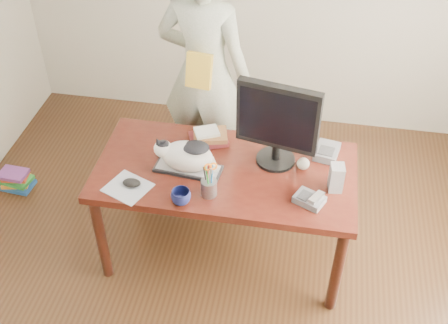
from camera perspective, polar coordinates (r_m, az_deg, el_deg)
room at (r=2.61m, az=-2.11°, el=0.59°), size 4.50×4.50×4.50m
desk at (r=3.60m, az=0.36°, el=-1.68°), size 1.60×0.80×0.75m
keyboard at (r=3.44m, az=-3.67°, el=-0.66°), size 0.42×0.19×0.02m
cat at (r=3.37m, az=-3.96°, el=0.73°), size 0.40×0.22×0.23m
monitor at (r=3.31m, az=5.47°, el=4.12°), size 0.50×0.29×0.56m
pen_cup at (r=3.24m, az=-1.53°, el=-2.44°), size 0.12×0.12×0.24m
mousepad at (r=3.37m, az=-9.75°, el=-2.56°), size 0.31×0.30×0.01m
mouse at (r=3.36m, az=-9.37°, el=-2.10°), size 0.13×0.11×0.04m
coffee_mug at (r=3.21m, az=-4.40°, el=-3.56°), size 0.14×0.14×0.09m
phone at (r=3.25m, az=8.73°, el=-3.75°), size 0.20×0.18×0.08m
speaker at (r=3.32m, az=11.34°, el=-1.57°), size 0.09×0.10×0.18m
baseball at (r=3.46m, az=8.05°, el=-0.17°), size 0.08×0.08×0.08m
book_stack at (r=3.63m, az=-1.54°, el=2.58°), size 0.28×0.25×0.09m
calculator at (r=3.59m, az=10.41°, el=1.04°), size 0.17×0.21×0.06m
person at (r=4.01m, az=-1.99°, el=8.93°), size 0.73×0.54×1.84m
held_book at (r=3.80m, az=-2.55°, el=9.25°), size 0.19×0.13×0.24m
book_pile_b at (r=4.67m, az=-20.36°, el=-1.69°), size 0.26×0.20×0.15m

